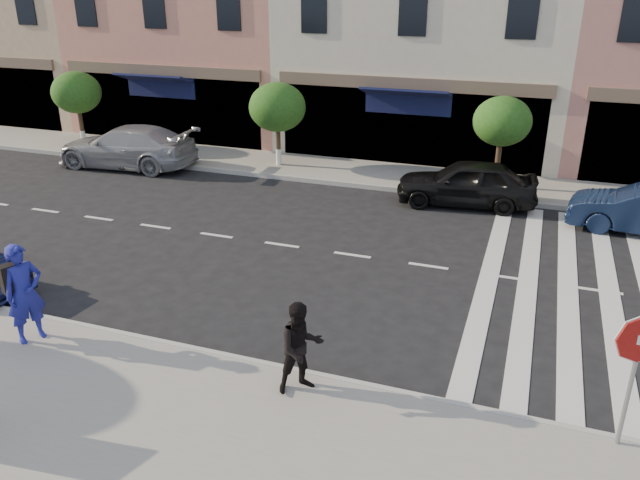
{
  "coord_description": "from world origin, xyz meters",
  "views": [
    {
      "loc": [
        4.22,
        -10.29,
        6.7
      ],
      "look_at": [
        -0.02,
        1.54,
        1.4
      ],
      "focal_mm": 35.0,
      "sensor_mm": 36.0,
      "label": 1
    }
  ],
  "objects": [
    {
      "name": "ground",
      "position": [
        0.0,
        0.0,
        0.0
      ],
      "size": [
        120.0,
        120.0,
        0.0
      ],
      "primitive_type": "plane",
      "color": "black",
      "rests_on": "ground"
    },
    {
      "name": "photographer",
      "position": [
        -4.66,
        -2.26,
        1.15
      ],
      "size": [
        0.74,
        0.86,
        1.99
      ],
      "primitive_type": "imported",
      "rotation": [
        0.0,
        0.0,
        1.13
      ],
      "color": "navy",
      "rests_on": "sidewalk_near"
    },
    {
      "name": "walker",
      "position": [
        0.91,
        -2.0,
        0.98
      ],
      "size": [
        1.02,
        1.0,
        1.66
      ],
      "primitive_type": "imported",
      "rotation": [
        0.0,
        0.0,
        0.73
      ],
      "color": "black",
      "rests_on": "sidewalk_near"
    },
    {
      "name": "street_tree_wa",
      "position": [
        -14.0,
        10.8,
        2.33
      ],
      "size": [
        2.0,
        2.0,
        3.05
      ],
      "color": "#473323",
      "rests_on": "sidewalk_far"
    },
    {
      "name": "sidewalk_far",
      "position": [
        0.0,
        11.0,
        0.07
      ],
      "size": [
        60.0,
        3.0,
        0.15
      ],
      "primitive_type": "cube",
      "color": "gray",
      "rests_on": "ground"
    },
    {
      "name": "street_tree_c",
      "position": [
        3.0,
        10.8,
        2.36
      ],
      "size": [
        1.9,
        1.9,
        3.04
      ],
      "color": "#473323",
      "rests_on": "sidewalk_far"
    },
    {
      "name": "car_far_mid",
      "position": [
        2.23,
        8.97,
        0.74
      ],
      "size": [
        4.49,
        2.21,
        1.47
      ],
      "primitive_type": "imported",
      "rotation": [
        0.0,
        0.0,
        -1.46
      ],
      "color": "black",
      "rests_on": "ground"
    },
    {
      "name": "car_far_left",
      "position": [
        -10.52,
        9.05,
        0.78
      ],
      "size": [
        5.52,
        2.5,
        1.57
      ],
      "primitive_type": "imported",
      "rotation": [
        0.0,
        0.0,
        -1.51
      ],
      "color": "#97979C",
      "rests_on": "ground"
    },
    {
      "name": "sidewalk_near",
      "position": [
        0.0,
        -3.75,
        0.07
      ],
      "size": [
        60.0,
        4.5,
        0.15
      ],
      "primitive_type": "cube",
      "color": "gray",
      "rests_on": "ground"
    },
    {
      "name": "stop_sign",
      "position": [
        5.94,
        -1.67,
        1.81
      ],
      "size": [
        0.8,
        0.1,
        2.26
      ],
      "rotation": [
        0.0,
        0.0,
        0.01
      ],
      "color": "gray",
      "rests_on": "sidewalk_near"
    },
    {
      "name": "building_centre",
      "position": [
        -0.5,
        17.0,
        5.5
      ],
      "size": [
        11.0,
        9.0,
        11.0
      ],
      "primitive_type": "cube",
      "color": "beige",
      "rests_on": "ground"
    },
    {
      "name": "street_tree_wb",
      "position": [
        -5.0,
        10.8,
        2.31
      ],
      "size": [
        2.1,
        2.1,
        3.06
      ],
      "color": "#473323",
      "rests_on": "sidewalk_far"
    }
  ]
}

